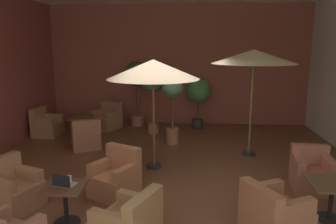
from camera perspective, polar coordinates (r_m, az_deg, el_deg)
ground_plane at (r=7.14m, az=-0.31°, el=-10.73°), size 9.02×9.33×0.02m
wall_back_brick at (r=11.23m, az=1.72°, el=8.29°), size 9.02×0.08×4.08m
cafe_table_front_left at (r=5.33m, az=-17.79°, el=-14.18°), size 0.64×0.64×0.63m
armchair_front_left_east at (r=6.11m, az=-9.26°, el=-11.54°), size 0.98×0.97×0.88m
armchair_front_left_south at (r=6.17m, az=-25.82°, el=-12.36°), size 0.94×0.92×0.87m
cafe_table_front_right at (r=9.97m, az=-15.16°, el=-1.71°), size 0.74×0.74×0.63m
armchair_front_right_north at (r=10.79m, az=-10.85°, el=-1.29°), size 1.06×1.05×0.89m
armchair_front_right_east at (r=10.49m, az=-20.76°, el=-2.27°), size 0.78×0.79×0.86m
armchair_front_right_south at (r=8.93m, az=-14.38°, el=-4.23°), size 0.98×1.02×0.83m
cafe_table_mid_center at (r=5.79m, az=27.11°, el=-12.42°), size 0.75×0.75×0.63m
armchair_mid_center_north at (r=5.11m, az=18.31°, el=-17.02°), size 1.05×1.05×0.80m
armchair_mid_center_south at (r=6.85m, az=24.15°, el=-9.91°), size 0.76×0.81×0.81m
patio_umbrella_tall_red at (r=6.90m, az=-2.65°, el=7.47°), size 1.99×1.99×2.43m
patio_umbrella_center_beige at (r=7.99m, az=14.98°, el=9.34°), size 2.03×2.03×2.63m
potted_tree_left_corner at (r=8.82m, az=0.78°, el=2.27°), size 0.57×0.57×1.87m
potted_tree_mid_left at (r=10.57m, az=5.36°, el=3.46°), size 0.81×0.81×1.68m
potted_tree_mid_right at (r=9.85m, az=-2.69°, el=5.23°), size 0.80×0.80×2.12m
potted_tree_right_corner at (r=10.92m, az=-5.55°, el=5.62°), size 0.81×0.81×2.17m
iced_drink_cup at (r=5.32m, az=-17.13°, el=-11.31°), size 0.08×0.08×0.11m
open_laptop at (r=5.23m, az=-18.05°, el=-11.84°), size 0.35×0.29×0.20m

